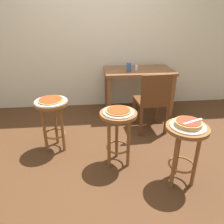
{
  "coord_description": "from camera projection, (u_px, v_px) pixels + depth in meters",
  "views": [
    {
      "loc": [
        -0.16,
        -2.13,
        1.56
      ],
      "look_at": [
        0.06,
        0.02,
        0.56
      ],
      "focal_mm": 35.01,
      "sensor_mm": 36.0,
      "label": 1
    }
  ],
  "objects": [
    {
      "name": "pizza_server_knife",
      "position": [
        193.0,
        121.0,
        1.9
      ],
      "size": [
        0.21,
        0.11,
        0.01
      ],
      "primitive_type": "cube",
      "rotation": [
        0.0,
        0.0,
        0.39
      ],
      "color": "silver",
      "rests_on": "pizza_foreground"
    },
    {
      "name": "cup_near_edge",
      "position": [
        129.0,
        67.0,
        3.33
      ],
      "size": [
        0.07,
        0.07,
        0.13
      ],
      "primitive_type": "cylinder",
      "color": "#3360B2",
      "rests_on": "dining_table"
    },
    {
      "name": "ground_plane",
      "position": [
        107.0,
        156.0,
        2.59
      ],
      "size": [
        6.0,
        6.0,
        0.0
      ],
      "primitive_type": "plane",
      "color": "#4C2D19"
    },
    {
      "name": "pizza_middle",
      "position": [
        118.0,
        110.0,
        2.21
      ],
      "size": [
        0.26,
        0.26,
        0.02
      ],
      "color": "#B78442",
      "rests_on": "serving_plate_middle"
    },
    {
      "name": "pizza_foreground",
      "position": [
        188.0,
        123.0,
        1.93
      ],
      "size": [
        0.24,
        0.24,
        0.05
      ],
      "color": "tan",
      "rests_on": "serving_plate_foreground"
    },
    {
      "name": "pizza_leftside",
      "position": [
        51.0,
        100.0,
        2.47
      ],
      "size": [
        0.29,
        0.29,
        0.02
      ],
      "color": "tan",
      "rests_on": "serving_plate_leftside"
    },
    {
      "name": "dining_table",
      "position": [
        138.0,
        77.0,
        3.5
      ],
      "size": [
        1.09,
        0.62,
        0.72
      ],
      "color": "brown",
      "rests_on": "ground_plane"
    },
    {
      "name": "serving_plate_foreground",
      "position": [
        188.0,
        126.0,
        1.94
      ],
      "size": [
        0.32,
        0.32,
        0.01
      ],
      "primitive_type": "cylinder",
      "color": "silver",
      "rests_on": "stool_foreground"
    },
    {
      "name": "stool_middle",
      "position": [
        118.0,
        126.0,
        2.28
      ],
      "size": [
        0.39,
        0.39,
        0.63
      ],
      "color": "brown",
      "rests_on": "ground_plane"
    },
    {
      "name": "stool_foreground",
      "position": [
        185.0,
        142.0,
        2.01
      ],
      "size": [
        0.39,
        0.39,
        0.63
      ],
      "color": "brown",
      "rests_on": "ground_plane"
    },
    {
      "name": "stool_leftside",
      "position": [
        53.0,
        114.0,
        2.55
      ],
      "size": [
        0.39,
        0.39,
        0.63
      ],
      "color": "brown",
      "rests_on": "ground_plane"
    },
    {
      "name": "back_wall",
      "position": [
        98.0,
        16.0,
        3.45
      ],
      "size": [
        6.0,
        0.1,
        3.0
      ],
      "primitive_type": "cube",
      "color": "beige",
      "rests_on": "ground_plane"
    },
    {
      "name": "serving_plate_leftside",
      "position": [
        51.0,
        101.0,
        2.48
      ],
      "size": [
        0.36,
        0.36,
        0.01
      ],
      "primitive_type": "cylinder",
      "color": "silver",
      "rests_on": "stool_leftside"
    },
    {
      "name": "condiment_shaker",
      "position": [
        136.0,
        68.0,
        3.37
      ],
      "size": [
        0.04,
        0.04,
        0.08
      ],
      "primitive_type": "cylinder",
      "color": "white",
      "rests_on": "dining_table"
    },
    {
      "name": "serving_plate_middle",
      "position": [
        118.0,
        112.0,
        2.21
      ],
      "size": [
        0.32,
        0.32,
        0.01
      ],
      "primitive_type": "cylinder",
      "color": "silver",
      "rests_on": "stool_middle"
    },
    {
      "name": "wooden_chair",
      "position": [
        152.0,
        100.0,
        2.95
      ],
      "size": [
        0.43,
        0.43,
        0.85
      ],
      "color": "#5B3319",
      "rests_on": "ground_plane"
    }
  ]
}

